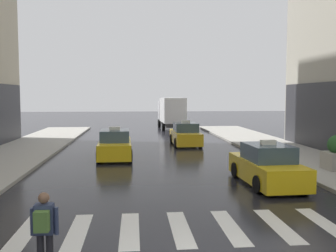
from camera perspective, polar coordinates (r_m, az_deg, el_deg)
name	(u,v)px	position (r m, az deg, el deg)	size (l,w,h in m)	color
crosswalk_markings	(180,228)	(10.46, 1.88, -15.20)	(11.30, 2.80, 0.01)	silver
taxi_lead	(267,166)	(15.67, 14.74, -5.93)	(2.05, 4.60, 1.80)	yellow
taxi_second	(115,145)	(21.75, -8.04, -2.92)	(2.02, 4.58, 1.80)	yellow
taxi_third	(185,135)	(27.25, 2.66, -1.37)	(1.97, 4.56, 1.80)	gold
box_truck	(171,112)	(39.81, 0.50, 2.13)	(2.43, 7.59, 3.35)	#2D2D2D
pedestrian_with_backpack	(44,227)	(8.04, -18.25, -14.29)	(0.55, 0.43, 1.65)	black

